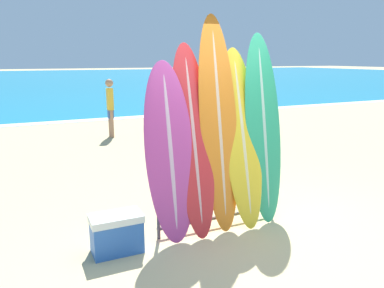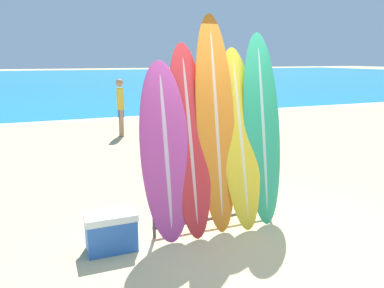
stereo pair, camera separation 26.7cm
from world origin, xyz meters
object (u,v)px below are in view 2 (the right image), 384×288
object	(u,v)px
person_mid_beach	(208,115)
cooler_box	(111,231)
surfboard_slot_2	(216,125)
person_near_water	(120,105)
surfboard_slot_1	(190,141)
surfboard_slot_4	(262,130)
person_far_left	(174,101)
surfboard_slot_3	(240,138)
surfboard_rack	(216,191)
surfboard_slot_0	(165,152)

from	to	relation	value
person_mid_beach	cooler_box	bearing A→B (deg)	175.09
surfboard_slot_2	person_near_water	world-z (taller)	surfboard_slot_2
surfboard_slot_1	person_near_water	xyz separation A→B (m)	(0.36, 6.10, -0.29)
surfboard_slot_4	surfboard_slot_1	bearing A→B (deg)	179.48
surfboard_slot_4	person_mid_beach	world-z (taller)	surfboard_slot_4
surfboard_slot_4	person_near_water	distance (m)	6.15
person_near_water	person_far_left	bearing A→B (deg)	69.95
surfboard_slot_1	surfboard_slot_3	world-z (taller)	surfboard_slot_1
surfboard_slot_3	surfboard_slot_4	distance (m)	0.33
surfboard_rack	person_mid_beach	distance (m)	3.70
person_mid_beach	surfboard_slot_2	bearing A→B (deg)	-169.52
surfboard_slot_4	person_near_water	world-z (taller)	surfboard_slot_4
person_near_water	person_far_left	distance (m)	1.47
surfboard_slot_0	surfboard_slot_4	distance (m)	1.31
surfboard_slot_1	surfboard_slot_2	world-z (taller)	surfboard_slot_2
surfboard_slot_3	surfboard_slot_4	bearing A→B (deg)	-0.07
person_far_left	cooler_box	xyz separation A→B (m)	(-2.73, -5.74, -0.74)
surfboard_slot_2	person_far_left	size ratio (longest dim) A/B	1.49
surfboard_rack	surfboard_slot_4	distance (m)	0.98
surfboard_rack	person_near_water	world-z (taller)	person_near_water
surfboard_slot_0	person_mid_beach	xyz separation A→B (m)	(2.06, 3.40, -0.15)
surfboard_slot_2	surfboard_slot_4	world-z (taller)	surfboard_slot_2
surfboard_slot_3	person_far_left	size ratio (longest dim) A/B	1.28
surfboard_slot_1	surfboard_slot_2	size ratio (longest dim) A/B	0.87
surfboard_slot_2	person_far_left	xyz separation A→B (m)	(1.39, 5.59, -0.35)
surfboard_rack	surfboard_slot_0	distance (m)	0.86
surfboard_slot_1	surfboard_slot_4	xyz separation A→B (m)	(0.99, -0.01, 0.07)
surfboard_rack	surfboard_slot_1	world-z (taller)	surfboard_slot_1
surfboard_slot_4	person_near_water	xyz separation A→B (m)	(-0.63, 6.11, -0.36)
person_near_water	person_far_left	xyz separation A→B (m)	(1.38, -0.50, 0.11)
surfboard_slot_0	surfboard_slot_2	xyz separation A→B (m)	(0.66, 0.05, 0.27)
cooler_box	surfboard_slot_2	bearing A→B (deg)	6.61
person_mid_beach	person_far_left	distance (m)	2.24
surfboard_slot_4	cooler_box	bearing A→B (deg)	-176.18
surfboard_slot_4	person_near_water	bearing A→B (deg)	95.88
surfboard_slot_1	surfboard_rack	bearing A→B (deg)	-6.60
surfboard_slot_0	cooler_box	world-z (taller)	surfboard_slot_0
surfboard_slot_1	person_near_water	bearing A→B (deg)	86.64
surfboard_rack	person_far_left	distance (m)	5.83
surfboard_slot_2	cooler_box	bearing A→B (deg)	-173.39
person_mid_beach	person_far_left	world-z (taller)	person_far_left
surfboard_slot_1	surfboard_slot_2	distance (m)	0.39
surfboard_slot_3	person_near_water	xyz separation A→B (m)	(-0.31, 6.11, -0.27)
person_near_water	cooler_box	distance (m)	6.42
surfboard_slot_0	surfboard_slot_1	size ratio (longest dim) A/B	0.91
surfboard_slot_0	surfboard_slot_4	bearing A→B (deg)	1.27
surfboard_slot_2	person_far_left	bearing A→B (deg)	76.01
surfboard_rack	surfboard_slot_3	xyz separation A→B (m)	(0.34, 0.03, 0.64)
surfboard_slot_0	person_mid_beach	bearing A→B (deg)	58.84
surfboard_slot_1	cooler_box	xyz separation A→B (m)	(-1.00, -0.14, -0.92)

